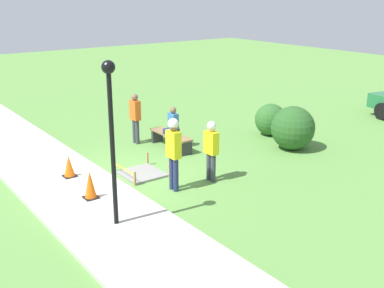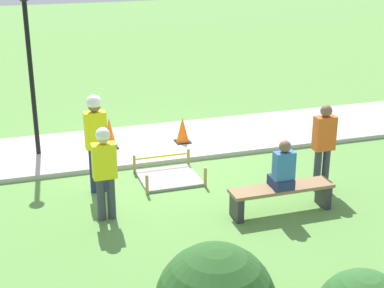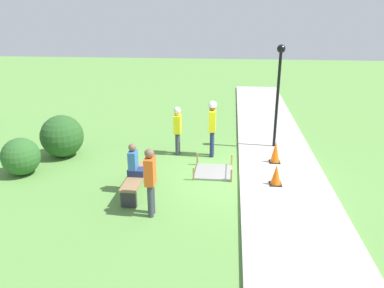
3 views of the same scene
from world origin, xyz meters
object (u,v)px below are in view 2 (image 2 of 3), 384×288
worker_assistant (96,134)px  lamppost_near (28,47)px  person_seated_on_bench (283,169)px  worker_supervisor (104,166)px  traffic_cone_far_patch (110,133)px  bystander_in_orange_shirt (324,143)px  traffic_cone_near_patch (183,130)px  park_bench (281,194)px

worker_assistant → lamppost_near: size_ratio=0.54×
person_seated_on_bench → worker_supervisor: 3.06m
traffic_cone_far_patch → worker_assistant: size_ratio=0.37×
bystander_in_orange_shirt → traffic_cone_near_patch: bearing=-59.8°
traffic_cone_far_patch → bystander_in_orange_shirt: 4.83m
traffic_cone_far_patch → lamppost_near: size_ratio=0.20×
bystander_in_orange_shirt → lamppost_near: size_ratio=0.48×
traffic_cone_near_patch → traffic_cone_far_patch: size_ratio=0.84×
lamppost_near → worker_supervisor: bearing=105.2°
traffic_cone_near_patch → lamppost_near: 3.85m
park_bench → lamppost_near: 6.01m
lamppost_near → worker_assistant: bearing=114.0°
person_seated_on_bench → lamppost_near: lamppost_near is taller
traffic_cone_near_patch → park_bench: bearing=100.0°
person_seated_on_bench → worker_supervisor: (2.97, -0.75, 0.14)m
person_seated_on_bench → bystander_in_orange_shirt: bystander_in_orange_shirt is taller
traffic_cone_near_patch → worker_assistant: worker_assistant is taller
traffic_cone_far_patch → worker_supervisor: 3.34m
worker_assistant → bystander_in_orange_shirt: (-4.10, 1.23, -0.21)m
traffic_cone_far_patch → person_seated_on_bench: bearing=120.1°
traffic_cone_far_patch → bystander_in_orange_shirt: bearing=136.8°
traffic_cone_far_patch → park_bench: size_ratio=0.37×
lamppost_near → traffic_cone_near_patch: bearing=175.2°
traffic_cone_near_patch → park_bench: size_ratio=0.31×
worker_assistant → worker_supervisor: bearing=87.3°
person_seated_on_bench → lamppost_near: size_ratio=0.25×
traffic_cone_far_patch → person_seated_on_bench: (-2.31, 3.98, 0.40)m
park_bench → person_seated_on_bench: size_ratio=2.13×
worker_assistant → bystander_in_orange_shirt: 4.28m
worker_assistant → lamppost_near: bearing=-66.0°
park_bench → worker_assistant: 3.58m
traffic_cone_near_patch → park_bench: 3.84m
bystander_in_orange_shirt → traffic_cone_far_patch: bearing=-43.2°
bystander_in_orange_shirt → lamppost_near: bearing=-33.9°
worker_assistant → bystander_in_orange_shirt: bearing=163.3°
person_seated_on_bench → worker_assistant: (2.91, -1.93, 0.33)m
park_bench → worker_assistant: worker_assistant is taller
worker_supervisor → traffic_cone_near_patch: bearing=-127.0°
traffic_cone_far_patch → worker_assistant: bearing=73.7°
traffic_cone_near_patch → lamppost_near: lamppost_near is taller
traffic_cone_far_patch → park_bench: 4.58m
worker_supervisor → bystander_in_orange_shirt: 4.15m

